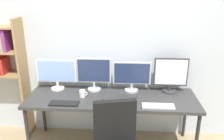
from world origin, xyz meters
The scene contains 11 objects.
wall_back centered at (0.00, 1.02, 1.30)m, with size 4.57×0.10×2.60m.
desk centered at (0.00, 0.60, 0.69)m, with size 2.17×0.68×0.74m.
monitor_far_left centered at (-0.76, 0.81, 0.98)m, with size 0.55×0.18×0.42m.
monitor_center_left centered at (-0.25, 0.81, 0.99)m, with size 0.46×0.18×0.45m.
monitor_center_right centered at (0.25, 0.81, 0.97)m, with size 0.50×0.18×0.41m.
monitor_far_right centered at (0.76, 0.81, 0.99)m, with size 0.44×0.18×0.47m.
keyboard_left centered at (-0.56, 0.37, 0.75)m, with size 0.35×0.13×0.02m, color black.
keyboard_right centered at (0.56, 0.37, 0.75)m, with size 0.38×0.13×0.02m, color silver.
computer_mouse centered at (-0.10, 0.44, 0.76)m, with size 0.06×0.10×0.03m, color black.
laptop_closed centered at (0.14, 0.53, 0.75)m, with size 0.32×0.22×0.02m, color #2D2D2D.
coffee_mug centered at (-0.37, 0.58, 0.79)m, with size 0.11×0.08×0.09m.
Camera 1 is at (0.17, -2.07, 2.04)m, focal length 36.94 mm.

